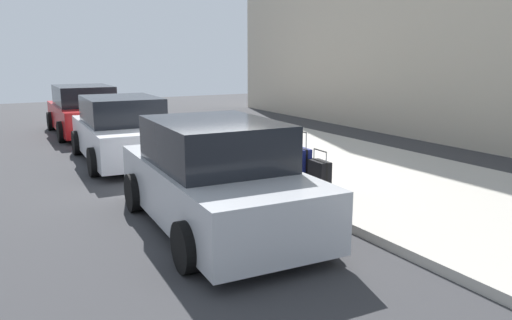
{
  "coord_description": "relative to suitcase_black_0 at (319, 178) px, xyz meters",
  "views": [
    {
      "loc": [
        -9.85,
        4.57,
        2.57
      ],
      "look_at": [
        -1.76,
        0.07,
        0.6
      ],
      "focal_mm": 34.6,
      "sensor_mm": 36.0,
      "label": 1
    }
  ],
  "objects": [
    {
      "name": "bollard_post",
      "position": [
        4.15,
        0.12,
        0.07
      ],
      "size": [
        0.13,
        0.13,
        0.77
      ],
      "primitive_type": "cylinder",
      "color": "#333338",
      "rests_on": "sidewalk_curb"
    },
    {
      "name": "suitcase_silver_2",
      "position": [
        1.08,
        -0.08,
        0.02
      ],
      "size": [
        0.47,
        0.27,
        0.72
      ],
      "color": "#9EA0A8",
      "rests_on": "sidewalk_curb"
    },
    {
      "name": "suitcase_black_0",
      "position": [
        0.0,
        0.0,
        0.0
      ],
      "size": [
        0.45,
        0.24,
        0.82
      ],
      "color": "black",
      "rests_on": "sidewalk_curb"
    },
    {
      "name": "parked_car_red_2",
      "position": [
        10.15,
        2.12,
        0.3
      ],
      "size": [
        4.53,
        2.11,
        1.59
      ],
      "color": "#AD1619",
      "rests_on": "ground_plane"
    },
    {
      "name": "parked_car_silver_0",
      "position": [
        -0.25,
        2.12,
        0.31
      ],
      "size": [
        4.38,
        2.18,
        1.64
      ],
      "color": "#B2B5BA",
      "rests_on": "ground_plane"
    },
    {
      "name": "parked_car_white_1",
      "position": [
        5.22,
        2.12,
        0.29
      ],
      "size": [
        4.35,
        2.16,
        1.58
      ],
      "color": "silver",
      "rests_on": "ground_plane"
    },
    {
      "name": "ground_plane",
      "position": [
        3.04,
        0.5,
        -0.45
      ],
      "size": [
        40.0,
        40.0,
        0.0
      ],
      "primitive_type": "plane",
      "color": "#333335"
    },
    {
      "name": "suitcase_navy_1",
      "position": [
        0.54,
        0.04,
        0.07
      ],
      "size": [
        0.4,
        0.25,
        1.09
      ],
      "color": "navy",
      "rests_on": "sidewalk_curb"
    },
    {
      "name": "suitcase_olive_4",
      "position": [
        2.15,
        -0.09,
        -0.03
      ],
      "size": [
        0.47,
        0.2,
        0.82
      ],
      "color": "#59601E",
      "rests_on": "sidewalk_curb"
    },
    {
      "name": "suitcase_maroon_5",
      "position": [
        2.7,
        -0.09,
        -0.05
      ],
      "size": [
        0.43,
        0.3,
        0.59
      ],
      "color": "maroon",
      "rests_on": "sidewalk_curb"
    },
    {
      "name": "fire_hydrant",
      "position": [
        3.54,
        -0.03,
        0.06
      ],
      "size": [
        0.39,
        0.21,
        0.72
      ],
      "color": "#D89E0C",
      "rests_on": "sidewalk_curb"
    },
    {
      "name": "suitcase_red_3",
      "position": [
        1.61,
        -0.03,
        0.0
      ],
      "size": [
        0.38,
        0.23,
        0.91
      ],
      "color": "red",
      "rests_on": "sidewalk_curb"
    },
    {
      "name": "sidewalk_curb",
      "position": [
        3.04,
        -2.0,
        -0.38
      ],
      "size": [
        18.0,
        5.0,
        0.14
      ],
      "primitive_type": "cube",
      "color": "#ADA89E",
      "rests_on": "ground_plane"
    }
  ]
}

